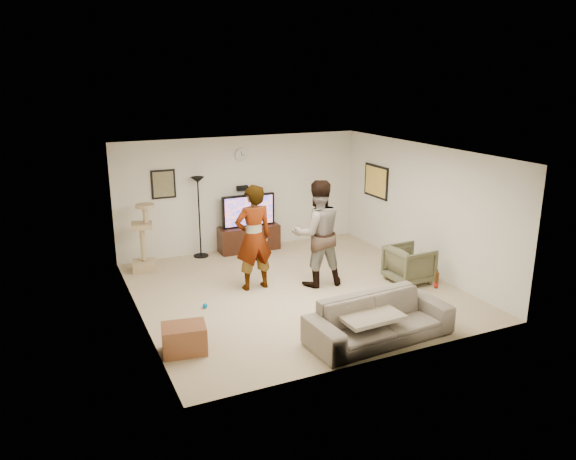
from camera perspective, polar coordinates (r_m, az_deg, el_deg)
name	(u,v)px	position (r m, az deg, el deg)	size (l,w,h in m)	color
floor	(295,290)	(9.98, 0.73, -6.31)	(5.50, 5.50, 0.02)	tan
ceiling	(295,152)	(9.31, 0.78, 8.18)	(5.50, 5.50, 0.02)	white
wall_back	(242,193)	(12.04, -4.88, 3.84)	(5.50, 0.04, 2.50)	white
wall_front	(385,274)	(7.30, 10.09, -4.53)	(5.50, 0.04, 2.50)	white
wall_left	(135,243)	(8.79, -15.66, -1.32)	(0.04, 5.50, 2.50)	white
wall_right	(422,208)	(11.00, 13.82, 2.25)	(0.04, 5.50, 2.50)	white
wall_clock	(241,155)	(11.86, -4.93, 7.83)	(0.26, 0.26, 0.04)	silver
wall_speaker	(242,188)	(11.96, -4.80, 4.39)	(0.25, 0.10, 0.10)	black
picture_back	(163,184)	(11.50, -12.90, 4.69)	(0.42, 0.03, 0.52)	#676244
picture_right	(376,181)	(12.19, 9.19, 5.04)	(0.03, 0.78, 0.62)	gold
tv_stand	(249,238)	(12.08, -4.10, -0.87)	(1.34, 0.45, 0.56)	black
console_box	(255,254)	(11.79, -3.48, -2.52)	(0.40, 0.30, 0.07)	#B8B8B8
tv	(248,211)	(11.91, -4.16, 2.04)	(1.19, 0.08, 0.71)	black
tv_screen	(249,211)	(11.87, -4.08, 2.00)	(1.10, 0.01, 0.62)	orange
floor_lamp	(199,218)	(11.64, -9.25, 1.29)	(0.32, 0.32, 1.72)	black
cat_tree	(142,238)	(11.07, -14.98, -0.77)	(0.44, 0.44, 1.37)	tan
person_left	(254,238)	(9.75, -3.61, -0.80)	(0.70, 0.46, 1.93)	#B1B2BD
person_right	(317,233)	(9.92, 3.08, -0.35)	(0.96, 0.75, 1.97)	#373E8D
sofa	(379,319)	(8.20, 9.53, -9.17)	(2.19, 0.86, 0.64)	#6F6558
throw_blanket	(368,315)	(8.05, 8.34, -8.74)	(0.90, 0.70, 0.06)	tan
beer_bottle	(437,280)	(8.61, 15.27, -5.09)	(0.06, 0.06, 0.25)	#422107
armchair	(409,264)	(10.47, 12.57, -3.52)	(0.74, 0.76, 0.69)	#4C4B34
side_table	(184,339)	(7.93, -10.80, -11.11)	(0.61, 0.46, 0.41)	brown
toy_ball	(205,306)	(9.31, -8.68, -7.84)	(0.08, 0.08, 0.08)	#0064B1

